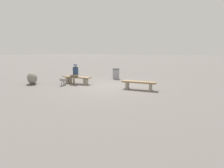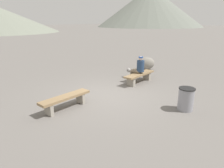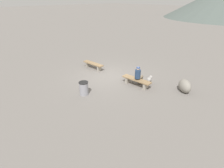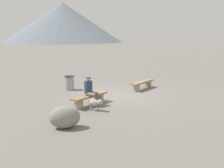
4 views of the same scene
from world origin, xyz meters
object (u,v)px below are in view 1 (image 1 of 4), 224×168
Objects in this scene: dog at (63,80)px; bench_right at (77,79)px; bench_left at (139,83)px; boulder at (32,78)px; seated_person at (75,73)px; trash_bin at (116,74)px.

bench_right is at bearing 137.30° from dog.
dog is (4.37, 0.83, 0.00)m from bench_left.
dog is 0.69× the size of boulder.
seated_person is at bearing 136.90° from dog.
seated_person is (0.04, 0.09, 0.38)m from bench_right.
boulder reaches higher than dog.
trash_bin reaches higher than dog.
seated_person reaches higher than dog.
trash_bin is at bearing 140.12° from dog.
boulder reaches higher than bench_right.
dog is at bearing 57.59° from bench_right.
bench_left is 0.96× the size of bench_right.
seated_person reaches higher than boulder.
trash_bin reaches higher than bench_right.
seated_person is (4.01, 0.17, 0.37)m from bench_left.
bench_left is 6.46m from boulder.
bench_right is at bearing -150.72° from boulder.
bench_right is 2.83× the size of dog.
bench_left is at bearing 86.56° from dog.
bench_left is 3.83m from trash_bin.
boulder is at bearing 25.37° from bench_right.
dog is at bearing 64.31° from trash_bin.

